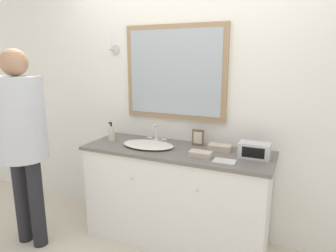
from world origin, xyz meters
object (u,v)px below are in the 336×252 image
sink_basin (148,144)px  person (21,129)px  soap_bottle (111,133)px  picture_frame (198,138)px  appliance_box (254,150)px

sink_basin → person: (-0.93, -0.55, 0.17)m
sink_basin → soap_bottle: size_ratio=2.64×
sink_basin → person: 1.09m
picture_frame → person: person is taller
person → soap_bottle: bearing=48.7°
soap_bottle → person: bearing=-131.3°
appliance_box → person: bearing=-161.8°
appliance_box → picture_frame: bearing=164.3°
sink_basin → appliance_box: size_ratio=2.01×
picture_frame → appliance_box: bearing=-15.7°
sink_basin → picture_frame: size_ratio=3.23×
sink_basin → appliance_box: (0.92, 0.06, 0.04)m
soap_bottle → appliance_box: 1.34m
person → sink_basin: bearing=30.6°
soap_bottle → person: (-0.51, -0.58, 0.12)m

